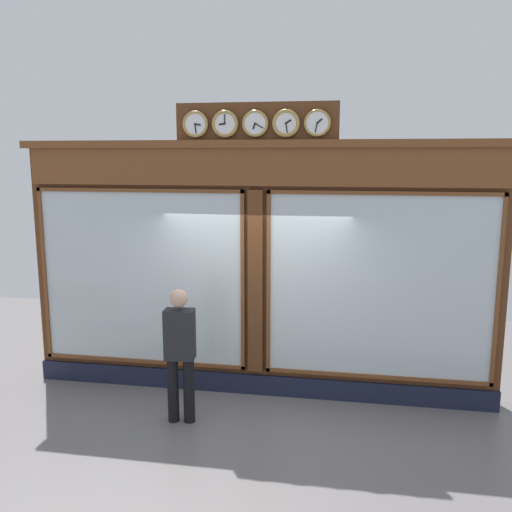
% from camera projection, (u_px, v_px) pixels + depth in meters
% --- Properties ---
extents(shop_facade, '(6.52, 0.42, 3.94)m').
position_uv_depth(shop_facade, '(258.00, 269.00, 7.48)').
color(shop_facade, '#5B3319').
rests_on(shop_facade, ground_plane).
extents(pedestrian, '(0.38, 0.25, 1.69)m').
position_uv_depth(pedestrian, '(180.00, 350.00, 6.70)').
color(pedestrian, black).
rests_on(pedestrian, ground_plane).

